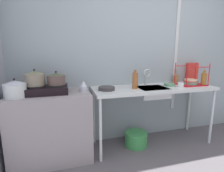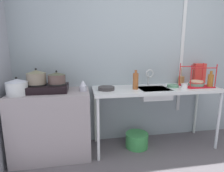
# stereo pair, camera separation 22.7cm
# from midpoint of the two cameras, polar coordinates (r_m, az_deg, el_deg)

# --- Properties ---
(wall_back) EXTENTS (4.82, 0.10, 2.67)m
(wall_back) POSITION_cam_midpoint_polar(r_m,az_deg,el_deg) (2.78, 16.40, 10.90)
(wall_back) COLOR #919EA6
(wall_back) RESTS_ON ground
(wall_metal_strip) EXTENTS (0.05, 0.01, 2.14)m
(wall_metal_strip) POSITION_cam_midpoint_polar(r_m,az_deg,el_deg) (2.93, 24.17, 13.00)
(wall_metal_strip) COLOR silver
(counter_concrete) EXTENTS (0.94, 0.56, 0.84)m
(counter_concrete) POSITION_cam_midpoint_polar(r_m,az_deg,el_deg) (2.37, -16.13, -11.78)
(counter_concrete) COLOR gray
(counter_concrete) RESTS_ON ground
(counter_sink) EXTENTS (1.71, 0.56, 0.84)m
(counter_sink) POSITION_cam_midpoint_polar(r_m,az_deg,el_deg) (2.49, 16.60, -1.96)
(counter_sink) COLOR silver
(counter_sink) RESTS_ON ground
(stove) EXTENTS (0.49, 0.34, 0.10)m
(stove) POSITION_cam_midpoint_polar(r_m,az_deg,el_deg) (2.24, -17.60, -0.65)
(stove) COLOR black
(stove) RESTS_ON counter_concrete
(pot_on_left_burner) EXTENTS (0.23, 0.23, 0.19)m
(pot_on_left_burner) POSITION_cam_midpoint_polar(r_m,az_deg,el_deg) (2.23, -20.79, 2.73)
(pot_on_left_burner) COLOR gray
(pot_on_left_burner) RESTS_ON stove
(pot_on_right_burner) EXTENTS (0.21, 0.21, 0.16)m
(pot_on_right_burner) POSITION_cam_midpoint_polar(r_m,az_deg,el_deg) (2.20, -14.78, 2.58)
(pot_on_right_burner) COLOR brown
(pot_on_right_burner) RESTS_ON stove
(pot_beside_stove) EXTENTS (0.23, 0.23, 0.21)m
(pot_beside_stove) POSITION_cam_midpoint_polar(r_m,az_deg,el_deg) (2.19, -25.97, -0.31)
(pot_beside_stove) COLOR silver
(pot_beside_stove) RESTS_ON counter_concrete
(percolator) EXTENTS (0.09, 0.09, 0.14)m
(percolator) POSITION_cam_midpoint_polar(r_m,az_deg,el_deg) (2.18, -6.50, 0.05)
(percolator) COLOR silver
(percolator) RESTS_ON counter_concrete
(sink_basin) EXTENTS (0.39, 0.34, 0.13)m
(sink_basin) POSITION_cam_midpoint_polar(r_m,az_deg,el_deg) (2.44, 16.00, -2.24)
(sink_basin) COLOR silver
(sink_basin) RESTS_ON counter_sink
(faucet) EXTENTS (0.12, 0.07, 0.24)m
(faucet) POSITION_cam_midpoint_polar(r_m,az_deg,el_deg) (2.55, 14.55, 3.48)
(faucet) COLOR silver
(faucet) RESTS_ON counter_sink
(frying_pan) EXTENTS (0.21, 0.21, 0.04)m
(frying_pan) POSITION_cam_midpoint_polar(r_m,az_deg,el_deg) (2.24, 1.03, -0.79)
(frying_pan) COLOR #363334
(frying_pan) RESTS_ON counter_sink
(dish_rack) EXTENTS (0.39, 0.29, 0.32)m
(dish_rack) POSITION_cam_midpoint_polar(r_m,az_deg,el_deg) (2.78, 27.88, 0.74)
(dish_rack) COLOR red
(dish_rack) RESTS_ON counter_sink
(cup_by_rack) EXTENTS (0.08, 0.08, 0.06)m
(cup_by_rack) POSITION_cam_midpoint_polar(r_m,az_deg,el_deg) (2.56, 24.88, -0.06)
(cup_by_rack) COLOR silver
(cup_by_rack) RESTS_ON counter_sink
(small_bowl_on_drainboard) EXTENTS (0.15, 0.15, 0.04)m
(small_bowl_on_drainboard) POSITION_cam_midpoint_polar(r_m,az_deg,el_deg) (2.60, 21.59, 0.02)
(small_bowl_on_drainboard) COLOR #598F6C
(small_bowl_on_drainboard) RESTS_ON counter_sink
(bottle_by_sink) EXTENTS (0.07, 0.07, 0.25)m
(bottle_by_sink) POSITION_cam_midpoint_polar(r_m,az_deg,el_deg) (2.31, 10.49, 1.61)
(bottle_by_sink) COLOR #995328
(bottle_by_sink) RESTS_ON counter_sink
(bottle_by_rack) EXTENTS (0.07, 0.07, 0.23)m
(bottle_by_rack) POSITION_cam_midpoint_polar(r_m,az_deg,el_deg) (2.80, 31.46, 1.53)
(bottle_by_rack) COLOR #9A5C22
(bottle_by_rack) RESTS_ON counter_sink
(cereal_box) EXTENTS (0.18, 0.10, 0.31)m
(cereal_box) POSITION_cam_midpoint_polar(r_m,az_deg,el_deg) (3.07, 28.46, 3.61)
(cereal_box) COLOR red
(cereal_box) RESTS_ON counter_sink
(utensil_jar) EXTENTS (0.09, 0.09, 0.24)m
(utensil_jar) POSITION_cam_midpoint_polar(r_m,az_deg,el_deg) (2.90, 23.70, 1.79)
(utensil_jar) COLOR olive
(utensil_jar) RESTS_ON counter_sink
(bucket_on_floor) EXTENTS (0.31, 0.31, 0.20)m
(bucket_on_floor) POSITION_cam_midpoint_polar(r_m,az_deg,el_deg) (2.62, 10.65, -16.94)
(bucket_on_floor) COLOR #3A8F49
(bucket_on_floor) RESTS_ON ground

